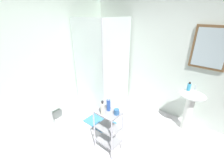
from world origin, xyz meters
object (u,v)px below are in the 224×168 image
object	(u,v)px
storage_cart	(108,128)
rinse_cup	(117,112)
shower_stall	(103,86)
bath_mat	(100,122)
hand_soap_bottle	(189,87)
shampoo_bottle_blue	(109,105)
pedestal_sink	(190,103)
toilet	(44,113)
lotion_bottle_white	(103,108)

from	to	relation	value
storage_cart	rinse_cup	bearing A→B (deg)	19.64
storage_cart	rinse_cup	distance (m)	0.37
shower_stall	bath_mat	world-z (taller)	shower_stall
hand_soap_bottle	shampoo_bottle_blue	world-z (taller)	hand_soap_bottle
pedestal_sink	toilet	world-z (taller)	pedestal_sink
hand_soap_bottle	shampoo_bottle_blue	xyz separation A→B (m)	(-0.77, -1.31, -0.04)
shower_stall	hand_soap_bottle	distance (m)	1.87
toilet	rinse_cup	size ratio (longest dim) A/B	8.85
hand_soap_bottle	pedestal_sink	bearing A→B (deg)	-12.32
shower_stall	bath_mat	bearing A→B (deg)	-53.07
shampoo_bottle_blue	toilet	bearing A→B (deg)	-161.92
pedestal_sink	bath_mat	bearing A→B (deg)	-146.00
lotion_bottle_white	shampoo_bottle_blue	world-z (taller)	same
toilet	rinse_cup	xyz separation A→B (m)	(1.44, 0.42, 0.47)
toilet	hand_soap_bottle	xyz separation A→B (m)	(2.05, 1.73, 0.56)
storage_cart	hand_soap_bottle	size ratio (longest dim) A/B	4.74
shampoo_bottle_blue	bath_mat	bearing A→B (deg)	148.03
shampoo_bottle_blue	rinse_cup	bearing A→B (deg)	0.04
pedestal_sink	shower_stall	bearing A→B (deg)	-170.49
pedestal_sink	shampoo_bottle_blue	distance (m)	1.57
pedestal_sink	rinse_cup	bearing A→B (deg)	-118.59
storage_cart	bath_mat	xyz separation A→B (m)	(-0.58, 0.39, -0.43)
toilet	storage_cart	world-z (taller)	toilet
rinse_cup	shampoo_bottle_blue	bearing A→B (deg)	-179.96
toilet	storage_cart	distance (m)	1.37
toilet	hand_soap_bottle	distance (m)	2.74
toilet	bath_mat	bearing A→B (deg)	45.93
toilet	rinse_cup	distance (m)	1.57
hand_soap_bottle	bath_mat	size ratio (longest dim) A/B	0.26
toilet	rinse_cup	world-z (taller)	rinse_cup
shower_stall	lotion_bottle_white	distance (m)	1.54
lotion_bottle_white	rinse_cup	xyz separation A→B (m)	(0.16, 0.12, -0.05)
pedestal_sink	lotion_bottle_white	size ratio (longest dim) A/B	3.69
toilet	bath_mat	xyz separation A→B (m)	(0.74, 0.76, -0.31)
toilet	storage_cart	size ratio (longest dim) A/B	1.03
shampoo_bottle_blue	hand_soap_bottle	bearing A→B (deg)	59.60
hand_soap_bottle	lotion_bottle_white	xyz separation A→B (m)	(-0.77, -1.43, -0.04)
shower_stall	pedestal_sink	size ratio (longest dim) A/B	2.47
lotion_bottle_white	rinse_cup	distance (m)	0.21
pedestal_sink	rinse_cup	distance (m)	1.48
shower_stall	rinse_cup	bearing A→B (deg)	-39.60
shampoo_bottle_blue	bath_mat	world-z (taller)	shampoo_bottle_blue
rinse_cup	bath_mat	distance (m)	1.10
shower_stall	bath_mat	xyz separation A→B (m)	(0.48, -0.63, -0.45)
hand_soap_bottle	rinse_cup	xyz separation A→B (m)	(-0.61, -1.31, -0.10)
shower_stall	hand_soap_bottle	size ratio (longest dim) A/B	12.82
bath_mat	shampoo_bottle_blue	bearing A→B (deg)	-31.97
toilet	shower_stall	bearing A→B (deg)	79.37
shower_stall	pedestal_sink	bearing A→B (deg)	9.51
pedestal_sink	bath_mat	world-z (taller)	pedestal_sink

